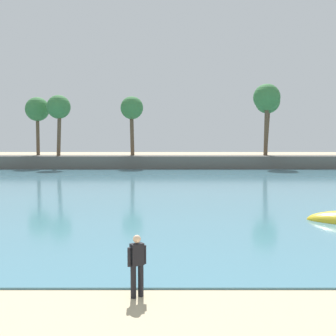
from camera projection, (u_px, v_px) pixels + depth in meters
sea at (159, 170)px, 55.96m from camera, size 220.00×88.75×0.06m
palm_headland at (175, 138)px, 59.89m from camera, size 113.10×6.80×13.20m
person_at_waterline at (139, 264)px, 11.10m from camera, size 0.48×0.35×1.67m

